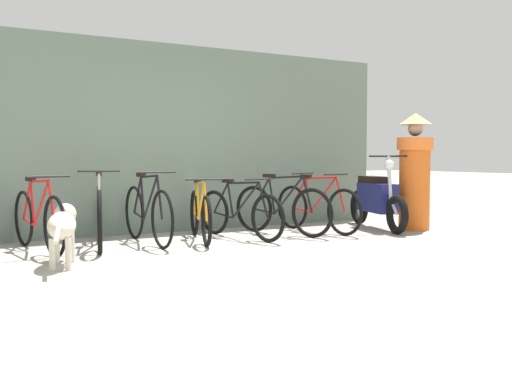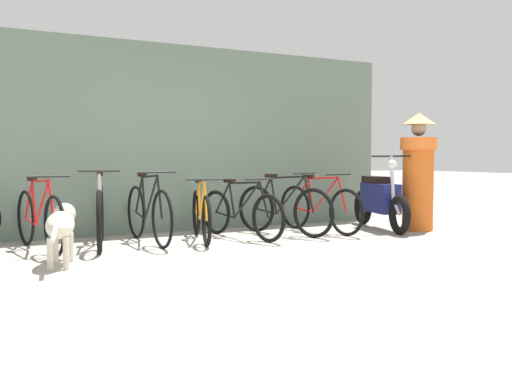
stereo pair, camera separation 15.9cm
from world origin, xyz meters
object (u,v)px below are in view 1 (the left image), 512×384
(bicycle_1, at_px, (99,216))
(stray_dog, at_px, (63,225))
(bicycle_3, at_px, (200,215))
(person_in_robes, at_px, (415,170))
(bicycle_4, at_px, (240,213))
(bicycle_2, at_px, (147,213))
(bicycle_5, at_px, (282,209))
(bicycle_0, at_px, (38,220))
(motorcycle, at_px, (377,200))
(bicycle_6, at_px, (317,208))

(bicycle_1, xyz_separation_m, stray_dog, (-0.64, -1.00, 0.03))
(bicycle_3, bearing_deg, person_in_robes, 96.90)
(bicycle_3, xyz_separation_m, bicycle_4, (0.54, -0.06, -0.00))
(bicycle_2, bearing_deg, bicycle_3, 84.61)
(bicycle_1, distance_m, person_in_robes, 4.52)
(bicycle_5, relative_size, person_in_robes, 0.93)
(bicycle_3, relative_size, bicycle_4, 0.99)
(bicycle_1, distance_m, bicycle_5, 2.48)
(bicycle_5, distance_m, person_in_robes, 2.11)
(bicycle_0, height_order, bicycle_4, bicycle_0)
(bicycle_4, relative_size, motorcycle, 0.93)
(stray_dog, relative_size, person_in_robes, 0.68)
(bicycle_2, distance_m, stray_dog, 1.58)
(bicycle_1, distance_m, bicycle_6, 3.06)
(bicycle_0, distance_m, bicycle_5, 3.17)
(bicycle_3, height_order, bicycle_6, bicycle_6)
(bicycle_4, bearing_deg, bicycle_3, -108.20)
(bicycle_4, bearing_deg, bicycle_5, 79.79)
(bicycle_4, distance_m, bicycle_5, 0.67)
(bicycle_6, distance_m, motorcycle, 1.00)
(bicycle_2, xyz_separation_m, bicycle_3, (0.68, -0.07, -0.04))
(bicycle_5, relative_size, motorcycle, 0.88)
(bicycle_0, bearing_deg, person_in_robes, 75.75)
(bicycle_1, height_order, bicycle_5, bicycle_1)
(bicycle_0, xyz_separation_m, stray_dog, (0.05, -1.00, 0.04))
(bicycle_5, bearing_deg, motorcycle, 64.60)
(bicycle_3, height_order, bicycle_5, bicycle_5)
(bicycle_1, xyz_separation_m, person_in_robes, (4.45, -0.63, 0.50))
(bicycle_4, bearing_deg, motorcycle, 74.75)
(motorcycle, relative_size, stray_dog, 1.54)
(stray_dog, bearing_deg, bicycle_6, -59.69)
(bicycle_2, xyz_separation_m, bicycle_6, (2.47, -0.13, -0.03))
(bicycle_1, xyz_separation_m, bicycle_5, (2.48, -0.12, -0.02))
(motorcycle, bearing_deg, bicycle_4, -77.27)
(stray_dog, bearing_deg, bicycle_2, -33.93)
(bicycle_4, bearing_deg, bicycle_1, -106.09)
(bicycle_0, height_order, bicycle_5, bicycle_0)
(bicycle_1, relative_size, person_in_robes, 1.00)
(bicycle_0, relative_size, stray_dog, 1.50)
(bicycle_0, distance_m, person_in_robes, 5.21)
(bicycle_5, bearing_deg, bicycle_0, -111.87)
(bicycle_6, bearing_deg, stray_dog, -85.28)
(bicycle_0, relative_size, bicycle_3, 1.06)
(bicycle_4, xyz_separation_m, bicycle_6, (1.25, 0.00, 0.02))
(bicycle_3, bearing_deg, motorcycle, 102.56)
(stray_dog, bearing_deg, bicycle_0, 20.08)
(bicycle_3, bearing_deg, bicycle_5, 104.60)
(bicycle_5, bearing_deg, stray_dog, -93.92)
(bicycle_1, bearing_deg, bicycle_3, 101.76)
(bicycle_5, bearing_deg, person_in_robes, 55.93)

